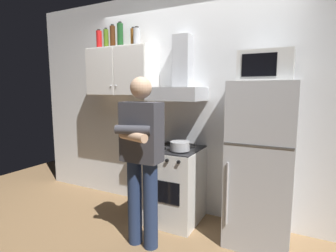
{
  "coord_description": "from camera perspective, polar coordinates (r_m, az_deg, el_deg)",
  "views": [
    {
      "loc": [
        1.21,
        -2.39,
        1.52
      ],
      "look_at": [
        0.0,
        0.0,
        1.15
      ],
      "focal_mm": 28.0,
      "sensor_mm": 36.0,
      "label": 1
    }
  ],
  "objects": [
    {
      "name": "back_wall_tiled",
      "position": [
        3.23,
        4.83,
        4.8
      ],
      "size": [
        4.8,
        0.1,
        2.7
      ],
      "primitive_type": "cube",
      "color": "white",
      "rests_on": "ground_plane"
    },
    {
      "name": "cooking_pot",
      "position": [
        2.83,
        2.65,
        -4.36
      ],
      "size": [
        0.32,
        0.22,
        0.1
      ],
      "color": "#B7BABF",
      "rests_on": "stove_oven"
    },
    {
      "name": "ground_plane",
      "position": [
        3.08,
        0.0,
        -21.7
      ],
      "size": [
        7.0,
        7.0,
        0.0
      ],
      "primitive_type": "plane",
      "color": "olive"
    },
    {
      "name": "bottle_olive_oil",
      "position": [
        3.68,
        -13.32,
        17.92
      ],
      "size": [
        0.06,
        0.06,
        0.27
      ],
      "color": "#4C6B19",
      "rests_on": "upper_cabinet"
    },
    {
      "name": "bottle_beer_brown",
      "position": [
        3.46,
        -7.57,
        18.52
      ],
      "size": [
        0.07,
        0.07,
        0.24
      ],
      "color": "brown",
      "rests_on": "upper_cabinet"
    },
    {
      "name": "bottle_rum_dark",
      "position": [
        3.61,
        -11.96,
        18.41
      ],
      "size": [
        0.07,
        0.07,
        0.3
      ],
      "color": "#47230F",
      "rests_on": "upper_cabinet"
    },
    {
      "name": "stove_oven",
      "position": [
        3.12,
        1.28,
        -12.53
      ],
      "size": [
        0.6,
        0.62,
        0.87
      ],
      "color": "white",
      "rests_on": "ground_plane"
    },
    {
      "name": "refrigerator",
      "position": [
        2.76,
        19.59,
        -7.76
      ],
      "size": [
        0.6,
        0.62,
        1.6
      ],
      "color": "silver",
      "rests_on": "ground_plane"
    },
    {
      "name": "microwave",
      "position": [
        2.69,
        20.57,
        12.06
      ],
      "size": [
        0.48,
        0.37,
        0.28
      ],
      "color": "silver",
      "rests_on": "refrigerator"
    },
    {
      "name": "bottle_soda_red",
      "position": [
        3.74,
        -14.76,
        17.64
      ],
      "size": [
        0.07,
        0.07,
        0.26
      ],
      "color": "red",
      "rests_on": "upper_cabinet"
    },
    {
      "name": "bottle_wine_green",
      "position": [
        3.57,
        -10.36,
        18.78
      ],
      "size": [
        0.08,
        0.08,
        0.32
      ],
      "color": "#19471E",
      "rests_on": "upper_cabinet"
    },
    {
      "name": "bottle_canister_steel",
      "position": [
        3.36,
        -6.78,
        18.71
      ],
      "size": [
        0.09,
        0.09,
        0.23
      ],
      "color": "#B2B5BA",
      "rests_on": "upper_cabinet"
    },
    {
      "name": "upper_cabinet",
      "position": [
        3.46,
        -10.0,
        11.54
      ],
      "size": [
        0.9,
        0.37,
        0.6
      ],
      "color": "white"
    },
    {
      "name": "range_hood",
      "position": [
        3.04,
        2.39,
        9.3
      ],
      "size": [
        0.6,
        0.44,
        0.75
      ],
      "color": "#B7BABF"
    },
    {
      "name": "person_standing",
      "position": [
        2.5,
        -5.79,
        -6.52
      ],
      "size": [
        0.38,
        0.33,
        1.64
      ],
      "color": "navy",
      "rests_on": "ground_plane"
    }
  ]
}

